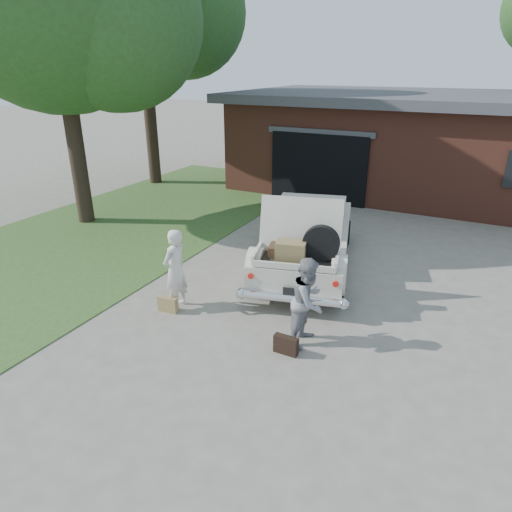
% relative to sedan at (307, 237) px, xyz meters
% --- Properties ---
extents(ground, '(90.00, 90.00, 0.00)m').
position_rel_sedan_xyz_m(ground, '(-0.09, -2.92, -0.70)').
color(ground, gray).
rests_on(ground, ground).
extents(grass_strip, '(6.00, 16.00, 0.02)m').
position_rel_sedan_xyz_m(grass_strip, '(-5.59, 0.08, -0.69)').
color(grass_strip, '#2D4C1E').
rests_on(grass_strip, ground).
extents(house, '(12.80, 7.80, 3.30)m').
position_rel_sedan_xyz_m(house, '(0.90, 8.55, 0.97)').
color(house, brown).
rests_on(house, ground).
extents(tree_left, '(6.71, 5.83, 8.79)m').
position_rel_sedan_xyz_m(tree_left, '(-6.75, 0.11, 4.93)').
color(tree_left, '#38281E').
rests_on(tree_left, ground).
extents(sedan, '(2.93, 5.02, 1.93)m').
position_rel_sedan_xyz_m(sedan, '(0.00, 0.00, 0.00)').
color(sedan, beige).
rests_on(sedan, ground).
extents(woman_left, '(0.39, 0.57, 1.53)m').
position_rel_sedan_xyz_m(woman_left, '(-1.47, -2.85, 0.07)').
color(woman_left, silver).
rests_on(woman_left, ground).
extents(woman_right, '(0.60, 0.75, 1.47)m').
position_rel_sedan_xyz_m(woman_right, '(1.10, -2.83, 0.04)').
color(woman_right, gray).
rests_on(woman_right, ground).
extents(suitcase_left, '(0.39, 0.16, 0.29)m').
position_rel_sedan_xyz_m(suitcase_left, '(-1.52, -3.07, -0.55)').
color(suitcase_left, '#9C854F').
rests_on(suitcase_left, ground).
extents(suitcase_right, '(0.39, 0.14, 0.30)m').
position_rel_sedan_xyz_m(suitcase_right, '(0.94, -3.31, -0.55)').
color(suitcase_right, black).
rests_on(suitcase_right, ground).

